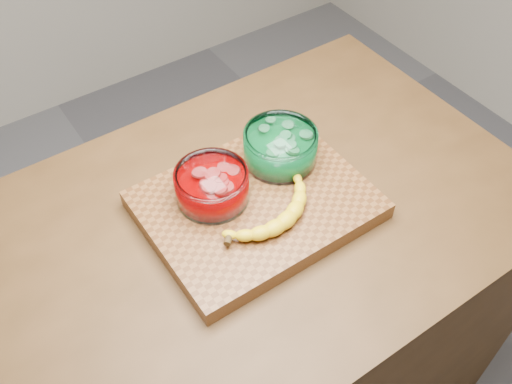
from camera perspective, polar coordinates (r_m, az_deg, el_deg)
counter at (r=1.57m, az=-0.00°, el=-12.53°), size 1.20×0.80×0.90m
cutting_board at (r=1.18m, az=-0.00°, el=-1.29°), size 0.45×0.35×0.04m
bowl_red at (r=1.15m, az=-4.43°, el=0.61°), size 0.15×0.15×0.07m
bowl_green at (r=1.22m, az=2.45°, el=4.51°), size 0.16×0.16×0.07m
banana at (r=1.13m, az=1.41°, el=-1.90°), size 0.25×0.14×0.04m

